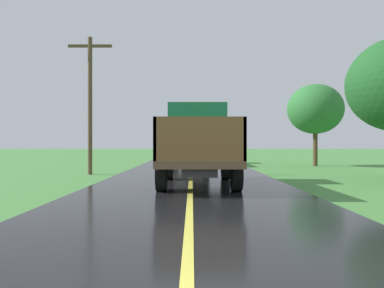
{
  "coord_description": "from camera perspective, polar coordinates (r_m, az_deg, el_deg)",
  "views": [
    {
      "loc": [
        0.05,
        -1.57,
        1.41
      ],
      "look_at": [
        -0.01,
        14.1,
        1.4
      ],
      "focal_mm": 34.49,
      "sensor_mm": 36.0,
      "label": 1
    }
  ],
  "objects": [
    {
      "name": "banana_truck_far",
      "position": [
        25.76,
        -0.0,
        0.16
      ],
      "size": [
        2.38,
        5.81,
        2.8
      ],
      "color": "#2D2D30",
      "rests_on": "road_surface"
    },
    {
      "name": "utility_pole_roadside",
      "position": [
        17.66,
        -15.26,
        6.61
      ],
      "size": [
        2.0,
        0.2,
        6.3
      ],
      "color": "brown",
      "rests_on": "ground"
    },
    {
      "name": "roadside_tree_near_left",
      "position": [
        24.66,
        18.76,
        5.12
      ],
      "size": [
        3.49,
        3.49,
        5.18
      ],
      "color": "#4C3823",
      "rests_on": "ground"
    },
    {
      "name": "banana_truck_near",
      "position": [
        12.85,
        1.04,
        0.31
      ],
      "size": [
        2.38,
        5.82,
        2.8
      ],
      "color": "#2D2D30",
      "rests_on": "road_surface"
    }
  ]
}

